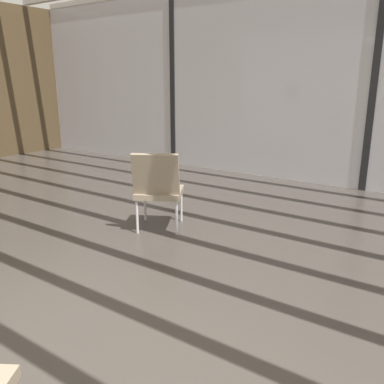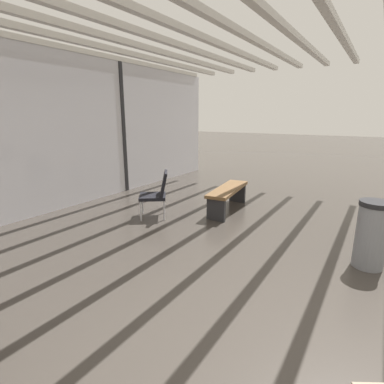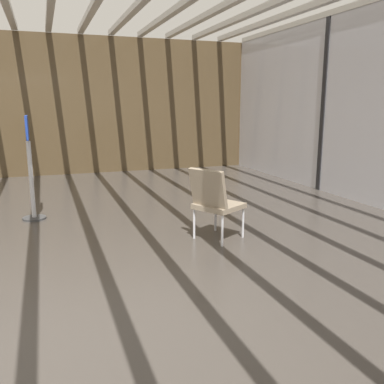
% 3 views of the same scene
% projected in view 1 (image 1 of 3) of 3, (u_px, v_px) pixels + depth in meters
% --- Properties ---
extents(glass_curtain_wall, '(14.00, 0.08, 3.08)m').
position_uv_depth(glass_curtain_wall, '(375.00, 83.00, 5.61)').
color(glass_curtain_wall, silver).
rests_on(glass_curtain_wall, ground).
extents(window_mullion_0, '(0.10, 0.12, 3.08)m').
position_uv_depth(window_mullion_0, '(174.00, 82.00, 7.53)').
color(window_mullion_0, black).
rests_on(window_mullion_0, ground).
extents(window_mullion_1, '(0.10, 0.12, 3.08)m').
position_uv_depth(window_mullion_1, '(375.00, 83.00, 5.61)').
color(window_mullion_1, black).
rests_on(window_mullion_1, ground).
extents(parked_airplane, '(13.21, 4.53, 4.53)m').
position_uv_depth(parked_airplane, '(357.00, 50.00, 9.64)').
color(parked_airplane, silver).
rests_on(parked_airplane, ground).
extents(lounge_chair_2, '(0.68, 0.69, 0.87)m').
position_uv_depth(lounge_chair_2, '(158.00, 186.00, 4.27)').
color(lounge_chair_2, '#7F705B').
rests_on(lounge_chair_2, ground).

